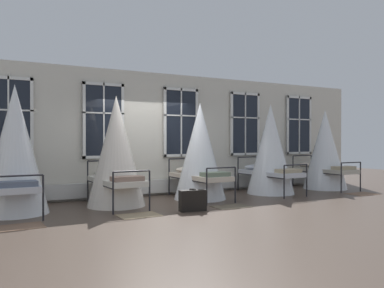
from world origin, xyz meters
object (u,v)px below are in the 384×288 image
(cot_second, at_px, (15,151))
(suitcase_dark, at_px, (193,200))
(cot_fifth, at_px, (270,150))
(cot_sixth, at_px, (325,150))
(cot_fourth, at_px, (200,152))
(cot_third, at_px, (116,152))

(cot_second, xyz_separation_m, suitcase_dark, (3.28, -1.40, -1.04))
(cot_fifth, xyz_separation_m, cot_sixth, (2.16, 0.05, -0.04))
(cot_second, bearing_deg, cot_fourth, -90.02)
(cot_fifth, height_order, suitcase_dark, cot_fifth)
(cot_third, distance_m, cot_fourth, 2.18)
(cot_sixth, bearing_deg, cot_fourth, 90.38)
(cot_sixth, relative_size, suitcase_dark, 4.14)
(cot_fourth, bearing_deg, cot_fifth, -91.82)
(cot_second, height_order, cot_fifth, cot_second)
(cot_second, xyz_separation_m, cot_third, (2.09, -0.01, -0.06))
(cot_second, distance_m, cot_third, 2.09)
(cot_second, distance_m, cot_fifth, 6.49)
(suitcase_dark, bearing_deg, cot_sixth, 21.96)
(cot_fourth, bearing_deg, cot_third, 89.53)
(cot_second, xyz_separation_m, cot_fifth, (6.49, -0.02, -0.06))
(cot_fifth, bearing_deg, cot_second, 88.14)
(cot_fourth, relative_size, cot_sixth, 1.01)
(cot_fifth, bearing_deg, suitcase_dark, 111.60)
(cot_third, xyz_separation_m, cot_fourth, (2.17, 0.02, -0.03))
(cot_second, bearing_deg, cot_sixth, -89.96)
(cot_fifth, relative_size, cot_sixth, 1.03)
(cot_third, xyz_separation_m, suitcase_dark, (1.20, -1.39, -0.98))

